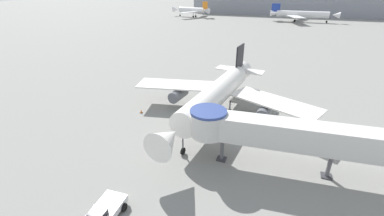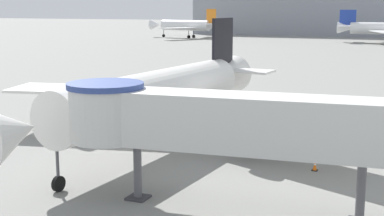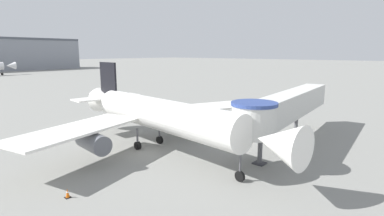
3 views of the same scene
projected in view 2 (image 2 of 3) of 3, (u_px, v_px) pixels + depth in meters
The scene contains 6 objects.
ground_plane at pixel (152, 145), 40.05m from camera, with size 800.00×800.00×0.00m, color gray.
main_airplane at pixel (160, 95), 38.78m from camera, with size 29.98×29.85×9.28m.
jet_bridge at pixel (263, 124), 26.08m from camera, with size 24.01×5.66×6.25m.
traffic_cone_starboard_wing at pixel (315, 166), 33.77m from camera, with size 0.38×0.38×0.63m.
traffic_cone_port_wing at pixel (7, 137), 41.31m from camera, with size 0.42×0.42×0.69m.
background_jet_orange_tail at pixel (187, 25), 182.79m from camera, with size 27.81×29.93×9.87m.
Camera 2 is at (18.02, -34.55, 10.12)m, focal length 50.00 mm.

